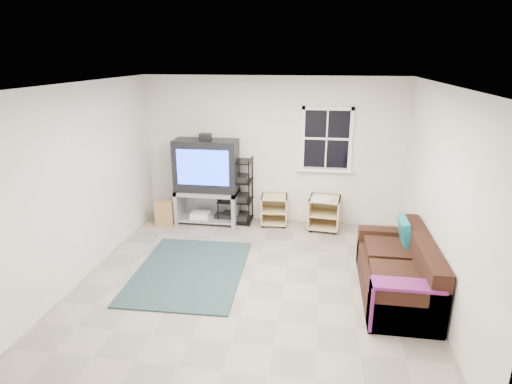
% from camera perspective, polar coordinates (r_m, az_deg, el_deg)
% --- Properties ---
extents(room, '(4.60, 4.62, 4.60)m').
position_cam_1_polar(room, '(7.54, 9.37, 6.46)').
color(room, gray).
rests_on(room, ground).
extents(tv_unit, '(1.11, 0.56, 1.64)m').
position_cam_1_polar(tv_unit, '(7.67, -6.59, 2.33)').
color(tv_unit, '#93939B').
rests_on(tv_unit, ground).
extents(av_rack, '(0.60, 0.44, 1.20)m').
position_cam_1_polar(av_rack, '(7.72, -2.77, -0.37)').
color(av_rack, black).
rests_on(av_rack, ground).
extents(side_table_left, '(0.48, 0.48, 0.53)m').
position_cam_1_polar(side_table_left, '(7.72, 2.47, -2.22)').
color(side_table_left, tan).
rests_on(side_table_left, ground).
extents(side_table_right, '(0.57, 0.57, 0.60)m').
position_cam_1_polar(side_table_right, '(7.58, 9.09, -2.44)').
color(side_table_right, tan).
rests_on(side_table_right, ground).
extents(sofa, '(0.82, 1.84, 0.84)m').
position_cam_1_polar(sofa, '(5.80, 18.50, -10.22)').
color(sofa, black).
rests_on(sofa, ground).
extents(shag_rug, '(1.54, 2.08, 0.02)m').
position_cam_1_polar(shag_rug, '(6.22, -8.83, -10.38)').
color(shag_rug, black).
rests_on(shag_rug, ground).
extents(paper_bag, '(0.33, 0.23, 0.44)m').
position_cam_1_polar(paper_bag, '(7.85, -12.12, -2.78)').
color(paper_bag, olive).
rests_on(paper_bag, ground).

